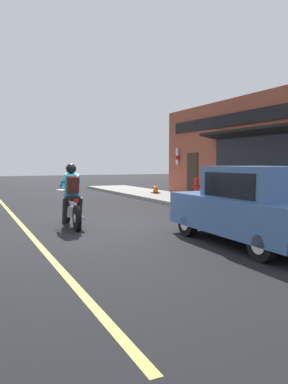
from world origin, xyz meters
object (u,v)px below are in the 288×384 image
at_px(motorcycle_with_rider, 71,200).
at_px(fire_hydrant, 196,188).
at_px(trash_bin, 226,193).
at_px(car_hatchback, 252,207).
at_px(traffic_cone, 156,187).

height_order(motorcycle_with_rider, fire_hydrant, motorcycle_with_rider).
height_order(motorcycle_with_rider, trash_bin, motorcycle_with_rider).
bearing_deg(car_hatchback, trash_bin, 58.00).
bearing_deg(trash_bin, fire_hydrant, 71.98).
bearing_deg(motorcycle_with_rider, traffic_cone, 49.46).
height_order(motorcycle_with_rider, car_hatchback, motorcycle_with_rider).
distance_m(motorcycle_with_rider, fire_hydrant, 7.79).
xyz_separation_m(motorcycle_with_rider, car_hatchback, (2.72, -3.62, 0.09)).
distance_m(fire_hydrant, traffic_cone, 2.90).
xyz_separation_m(car_hatchback, traffic_cone, (3.31, 10.67, -0.33)).
xyz_separation_m(trash_bin, traffic_cone, (0.61, 6.35, -0.20)).
relative_size(motorcycle_with_rider, car_hatchback, 0.53).
height_order(car_hatchback, traffic_cone, car_hatchback).
bearing_deg(motorcycle_with_rider, car_hatchback, -53.12).
bearing_deg(fire_hydrant, motorcycle_with_rider, -147.36).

